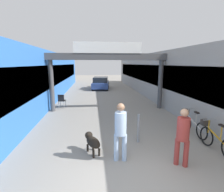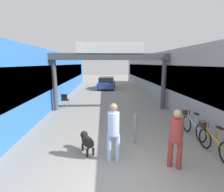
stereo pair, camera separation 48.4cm
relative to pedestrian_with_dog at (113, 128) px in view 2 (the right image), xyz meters
name	(u,v)px [view 2 (the right image)]	position (x,y,z in m)	size (l,w,h in m)	color
ground_plane	(122,188)	(0.14, -1.18, -1.01)	(80.00, 80.00, 0.00)	gray
storefront_left	(46,76)	(-4.95, 9.82, 0.82)	(3.00, 26.00, 3.65)	blue
storefront_right	(168,76)	(5.23, 9.82, 0.82)	(3.00, 26.00, 3.65)	#9E9993
arcade_sign_gateway	(110,63)	(0.14, 5.86, 1.89)	(7.40, 0.47, 4.07)	#4C4C4F
pedestrian_with_dog	(113,128)	(0.00, 0.00, 0.00)	(0.39, 0.38, 1.75)	#A5BFE0
pedestrian_companion	(176,135)	(1.66, -0.44, -0.06)	(0.47, 0.47, 1.66)	#99332D
dog_on_leash	(87,141)	(-0.82, 0.55, -0.61)	(0.61, 0.88, 0.62)	black
bicycle_orange_nearest	(213,141)	(3.18, 0.24, -0.57)	(0.46, 1.69, 0.98)	black
bicycle_silver_second	(192,125)	(3.25, 1.71, -0.57)	(0.46, 1.69, 0.98)	black
bollard_post_metal	(135,128)	(0.85, 1.14, -0.45)	(0.10, 0.10, 1.09)	gray
cafe_chair_black_nearer	(65,99)	(-2.79, 6.58, -0.47)	(0.46, 0.46, 0.89)	gray
parked_car_blue	(107,83)	(0.14, 15.13, -0.36)	(2.20, 4.17, 1.33)	#2D478C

